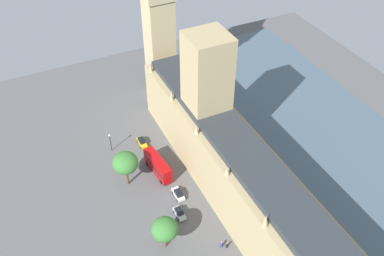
{
  "coord_description": "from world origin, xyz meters",
  "views": [
    {
      "loc": [
        36.74,
        58.53,
        80.73
      ],
      "look_at": [
        1.0,
        -15.85,
        9.57
      ],
      "focal_mm": 40.36,
      "sensor_mm": 36.0,
      "label": 1
    }
  ],
  "objects_px": {
    "car_white_midblock": "(178,194)",
    "pedestrian_trailing": "(227,245)",
    "car_silver_kerbside": "(179,213)",
    "double_decker_bus_by_river_gate": "(158,165)",
    "plane_tree_corner": "(165,229)",
    "pedestrian_opposite_hall": "(222,245)",
    "parliament_building": "(229,157)",
    "clock_tower": "(158,7)",
    "street_lamp_under_trees": "(110,139)",
    "car_yellow_cab_leading": "(142,142)",
    "plane_tree_far_end": "(125,163)"
  },
  "relations": [
    {
      "from": "pedestrian_opposite_hall",
      "to": "car_white_midblock",
      "type": "bearing_deg",
      "value": -166.06
    },
    {
      "from": "car_silver_kerbside",
      "to": "pedestrian_opposite_hall",
      "type": "xyz_separation_m",
      "value": [
        -4.76,
        11.61,
        -0.13
      ]
    },
    {
      "from": "car_yellow_cab_leading",
      "to": "pedestrian_opposite_hall",
      "type": "xyz_separation_m",
      "value": [
        -4.05,
        38.07,
        -0.14
      ]
    },
    {
      "from": "car_white_midblock",
      "to": "pedestrian_trailing",
      "type": "distance_m",
      "value": 17.94
    },
    {
      "from": "parliament_building",
      "to": "street_lamp_under_trees",
      "type": "height_order",
      "value": "parliament_building"
    },
    {
      "from": "clock_tower",
      "to": "car_silver_kerbside",
      "type": "distance_m",
      "value": 56.15
    },
    {
      "from": "pedestrian_opposite_hall",
      "to": "pedestrian_trailing",
      "type": "height_order",
      "value": "pedestrian_opposite_hall"
    },
    {
      "from": "clock_tower",
      "to": "car_yellow_cab_leading",
      "type": "distance_m",
      "value": 37.22
    },
    {
      "from": "pedestrian_opposite_hall",
      "to": "plane_tree_corner",
      "type": "xyz_separation_m",
      "value": [
        10.86,
        -5.46,
        5.2
      ]
    },
    {
      "from": "pedestrian_opposite_hall",
      "to": "street_lamp_under_trees",
      "type": "height_order",
      "value": "street_lamp_under_trees"
    },
    {
      "from": "pedestrian_opposite_hall",
      "to": "plane_tree_far_end",
      "type": "height_order",
      "value": "plane_tree_far_end"
    },
    {
      "from": "car_white_midblock",
      "to": "double_decker_bus_by_river_gate",
      "type": "bearing_deg",
      "value": 97.81
    },
    {
      "from": "clock_tower",
      "to": "plane_tree_far_end",
      "type": "bearing_deg",
      "value": 54.68
    },
    {
      "from": "car_white_midblock",
      "to": "plane_tree_far_end",
      "type": "height_order",
      "value": "plane_tree_far_end"
    },
    {
      "from": "car_yellow_cab_leading",
      "to": "double_decker_bus_by_river_gate",
      "type": "relative_size",
      "value": 0.41
    },
    {
      "from": "parliament_building",
      "to": "pedestrian_opposite_hall",
      "type": "distance_m",
      "value": 19.82
    },
    {
      "from": "clock_tower",
      "to": "car_yellow_cab_leading",
      "type": "relative_size",
      "value": 12.61
    },
    {
      "from": "pedestrian_trailing",
      "to": "double_decker_bus_by_river_gate",
      "type": "bearing_deg",
      "value": 156.23
    },
    {
      "from": "parliament_building",
      "to": "clock_tower",
      "type": "height_order",
      "value": "clock_tower"
    },
    {
      "from": "clock_tower",
      "to": "car_white_midblock",
      "type": "xyz_separation_m",
      "value": [
        12.9,
        40.9,
        -28.11
      ]
    },
    {
      "from": "plane_tree_far_end",
      "to": "double_decker_bus_by_river_gate",
      "type": "bearing_deg",
      "value": -178.35
    },
    {
      "from": "street_lamp_under_trees",
      "to": "clock_tower",
      "type": "bearing_deg",
      "value": -140.71
    },
    {
      "from": "clock_tower",
      "to": "car_silver_kerbside",
      "type": "bearing_deg",
      "value": 72.01
    },
    {
      "from": "parliament_building",
      "to": "plane_tree_far_end",
      "type": "distance_m",
      "value": 24.7
    },
    {
      "from": "double_decker_bus_by_river_gate",
      "to": "plane_tree_corner",
      "type": "height_order",
      "value": "plane_tree_corner"
    },
    {
      "from": "pedestrian_trailing",
      "to": "plane_tree_corner",
      "type": "height_order",
      "value": "plane_tree_corner"
    },
    {
      "from": "clock_tower",
      "to": "double_decker_bus_by_river_gate",
      "type": "bearing_deg",
      "value": 65.56
    },
    {
      "from": "car_yellow_cab_leading",
      "to": "pedestrian_opposite_hall",
      "type": "relative_size",
      "value": 2.67
    },
    {
      "from": "double_decker_bus_by_river_gate",
      "to": "street_lamp_under_trees",
      "type": "height_order",
      "value": "street_lamp_under_trees"
    },
    {
      "from": "parliament_building",
      "to": "pedestrian_trailing",
      "type": "distance_m",
      "value": 19.89
    },
    {
      "from": "pedestrian_trailing",
      "to": "car_yellow_cab_leading",
      "type": "bearing_deg",
      "value": 153.12
    },
    {
      "from": "car_yellow_cab_leading",
      "to": "pedestrian_trailing",
      "type": "height_order",
      "value": "car_yellow_cab_leading"
    },
    {
      "from": "car_white_midblock",
      "to": "car_silver_kerbside",
      "type": "xyz_separation_m",
      "value": [
        2.12,
        5.33,
        -0.0
      ]
    },
    {
      "from": "pedestrian_opposite_hall",
      "to": "plane_tree_corner",
      "type": "height_order",
      "value": "plane_tree_corner"
    },
    {
      "from": "clock_tower",
      "to": "pedestrian_opposite_hall",
      "type": "xyz_separation_m",
      "value": [
        10.25,
        57.84,
        -28.24
      ]
    },
    {
      "from": "pedestrian_trailing",
      "to": "plane_tree_corner",
      "type": "bearing_deg",
      "value": -151.51
    },
    {
      "from": "plane_tree_far_end",
      "to": "plane_tree_corner",
      "type": "bearing_deg",
      "value": 93.72
    },
    {
      "from": "street_lamp_under_trees",
      "to": "car_yellow_cab_leading",
      "type": "bearing_deg",
      "value": 170.42
    },
    {
      "from": "pedestrian_opposite_hall",
      "to": "pedestrian_trailing",
      "type": "relative_size",
      "value": 1.06
    },
    {
      "from": "clock_tower",
      "to": "plane_tree_far_end",
      "type": "height_order",
      "value": "clock_tower"
    },
    {
      "from": "car_white_midblock",
      "to": "pedestrian_trailing",
      "type": "bearing_deg",
      "value": -79.08
    },
    {
      "from": "car_silver_kerbside",
      "to": "plane_tree_corner",
      "type": "distance_m",
      "value": 10.04
    },
    {
      "from": "clock_tower",
      "to": "pedestrian_trailing",
      "type": "height_order",
      "value": "clock_tower"
    },
    {
      "from": "plane_tree_far_end",
      "to": "street_lamp_under_trees",
      "type": "relative_size",
      "value": 1.75
    },
    {
      "from": "car_white_midblock",
      "to": "car_silver_kerbside",
      "type": "height_order",
      "value": "same"
    },
    {
      "from": "parliament_building",
      "to": "car_silver_kerbside",
      "type": "bearing_deg",
      "value": 12.24
    },
    {
      "from": "double_decker_bus_by_river_gate",
      "to": "plane_tree_corner",
      "type": "distance_m",
      "value": 22.26
    },
    {
      "from": "double_decker_bus_by_river_gate",
      "to": "pedestrian_trailing",
      "type": "distance_m",
      "value": 27.54
    },
    {
      "from": "double_decker_bus_by_river_gate",
      "to": "street_lamp_under_trees",
      "type": "relative_size",
      "value": 1.89
    },
    {
      "from": "pedestrian_opposite_hall",
      "to": "plane_tree_corner",
      "type": "distance_m",
      "value": 13.22
    }
  ]
}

